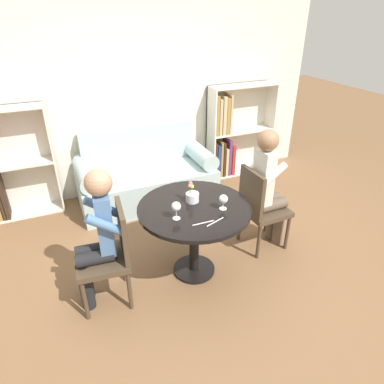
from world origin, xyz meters
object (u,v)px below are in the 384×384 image
Objects in this scene: person_left at (96,236)px; wine_glass_left at (176,207)px; wine_glass_right at (223,199)px; person_right at (269,187)px; bookshelf_right at (231,134)px; flower_vase at (192,196)px; chair_right at (260,206)px; couch at (146,177)px; chair_left at (110,252)px.

person_left is 7.89× the size of wine_glass_left.
wine_glass_left is at bearing 177.59° from wine_glass_right.
wine_glass_left is (-1.07, -0.22, 0.15)m from person_right.
person_right reaches higher than person_left.
flower_vase is (-1.36, -1.72, 0.17)m from bookshelf_right.
person_right reaches higher than chair_right.
wine_glass_right is at bearing -82.78° from couch.
bookshelf_right is at bearing 134.87° from person_left.
wine_glass_right is at bearing -49.43° from flower_vase.
wine_glass_right is (0.42, -0.02, -0.02)m from wine_glass_left.
couch reaches higher than flower_vase.
chair_left is 5.74× the size of wine_glass_left.
chair_left is 1.54m from chair_right.
wine_glass_left is 0.42m from wine_glass_right.
chair_left is at bearing 174.00° from wine_glass_right.
chair_left is 1.00× the size of chair_right.
wine_glass_right is at bearing -2.41° from wine_glass_left.
chair_left is at bearing 86.11° from person_left.
person_left is at bearing 92.42° from chair_right.
wine_glass_right is (0.21, -1.67, 0.51)m from couch.
person_left is (-1.62, -0.11, 0.17)m from chair_right.
person_left is 9.01× the size of wine_glass_right.
bookshelf_right is at bearing 50.30° from wine_glass_left.
wine_glass_right is at bearing 89.43° from person_left.
couch is 1.76m from wine_glass_right.
person_right is 0.84m from flower_vase.
bookshelf_right is at bearing -21.41° from chair_right.
person_right is at bearing 20.08° from wine_glass_right.
chair_right is 0.73× the size of person_left.
chair_right is at bearing 100.49° from chair_left.
wine_glass_left is at bearing 86.90° from person_left.
person_right is at bearing -107.27° from bookshelf_right.
bookshelf_right reaches higher than flower_vase.
couch reaches higher than wine_glass_right.
person_right is at bearing -59.28° from couch.
flower_vase is at bearing -128.49° from bookshelf_right.
couch is 1.71m from person_right.
bookshelf_right reaches higher than wine_glass_left.
flower_vase reaches higher than wine_glass_right.
person_left is 0.96× the size of person_right.
bookshelf_right is 1.79m from person_right.
couch is 1.89× the size of chair_left.
couch is at bearing 156.92° from person_left.
wine_glass_left is (-1.60, -1.92, 0.22)m from bookshelf_right.
person_right is (0.85, -1.44, 0.37)m from couch.
person_left reaches higher than couch.
wine_glass_left is at bearing 99.94° from person_right.
couch is 12.38× the size of wine_glass_right.
couch is at bearing 90.79° from flower_vase.
wine_glass_right is (1.07, -0.12, 0.15)m from person_left.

